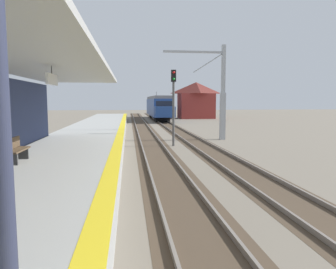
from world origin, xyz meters
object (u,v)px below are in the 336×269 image
Objects in this scene: approaching_train at (159,106)px; rail_signal_post at (174,100)px; platform_bench at (16,149)px; distant_trackside_house at (196,100)px; catenary_pylon_far_side at (219,95)px.

rail_signal_post is (-1.92, -31.51, 1.02)m from approaching_train.
distant_trackside_house reaches higher than platform_bench.
catenary_pylon_far_side is at bearing 37.46° from rail_signal_post.
approaching_train is 12.25× the size of platform_bench.
distant_trackside_house is at bearing 70.03° from platform_bench.
platform_bench is (-11.26, -12.89, -2.23)m from catenary_pylon_far_side.
distant_trackside_house is (16.02, 44.10, 1.96)m from platform_bench.
distant_trackside_house is at bearing 81.33° from catenary_pylon_far_side.
rail_signal_post is at bearing -93.49° from approaching_train.
distant_trackside_house is (8.89, 34.37, 0.14)m from rail_signal_post.
rail_signal_post is at bearing -104.50° from distant_trackside_house.
rail_signal_post is 5.21m from catenary_pylon_far_side.
distant_trackside_house reaches higher than approaching_train.
approaching_train is at bearing 77.61° from platform_bench.
rail_signal_post is at bearing -142.54° from catenary_pylon_far_side.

